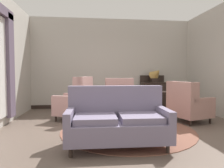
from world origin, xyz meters
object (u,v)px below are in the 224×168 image
object	(u,v)px
porcelain_vase	(135,100)
side_table	(172,101)
settee	(117,122)
armchair_foreground_right	(77,102)
armchair_beside_settee	(187,105)
sideboard	(154,93)
coffee_table	(136,110)
armchair_back_corner	(118,100)
gramophone	(156,74)

from	to	relation	value
porcelain_vase	side_table	distance (m)	1.72
settee	armchair_foreground_right	bearing A→B (deg)	112.23
porcelain_vase	armchair_beside_settee	xyz separation A→B (m)	(1.37, 0.27, -0.17)
armchair_foreground_right	side_table	distance (m)	2.70
porcelain_vase	sideboard	size ratio (longest dim) A/B	0.27
armchair_beside_settee	side_table	bearing A→B (deg)	-14.02
side_table	sideboard	bearing A→B (deg)	95.76
coffee_table	armchair_back_corner	xyz separation A→B (m)	(-0.21, 1.23, 0.06)
armchair_back_corner	side_table	xyz separation A→B (m)	(1.53, -0.15, -0.03)
coffee_table	armchair_back_corner	distance (m)	1.25
coffee_table	settee	bearing A→B (deg)	-115.95
sideboard	porcelain_vase	bearing A→B (deg)	-116.89
coffee_table	gramophone	distance (m)	2.71
settee	coffee_table	bearing A→B (deg)	65.31
porcelain_vase	armchair_beside_settee	bearing A→B (deg)	11.32
porcelain_vase	coffee_table	bearing A→B (deg)	-2.18
settee	armchair_beside_settee	size ratio (longest dim) A/B	1.59
gramophone	settee	bearing A→B (deg)	-117.78
settee	sideboard	xyz separation A→B (m)	(1.78, 3.57, 0.10)
armchair_beside_settee	sideboard	distance (m)	2.10
armchair_foreground_right	sideboard	distance (m)	2.98
porcelain_vase	settee	size ratio (longest dim) A/B	0.19
porcelain_vase	side_table	size ratio (longest dim) A/B	0.45
porcelain_vase	armchair_foreground_right	size ratio (longest dim) A/B	0.28
armchair_foreground_right	settee	bearing A→B (deg)	40.73
sideboard	gramophone	xyz separation A→B (m)	(0.05, -0.09, 0.66)
coffee_table	settee	xyz separation A→B (m)	(-0.58, -1.20, 0.03)
armchair_beside_settee	sideboard	world-z (taller)	sideboard
porcelain_vase	armchair_foreground_right	bearing A→B (deg)	148.49
armchair_back_corner	sideboard	xyz separation A→B (m)	(1.40, 1.13, 0.07)
coffee_table	sideboard	size ratio (longest dim) A/B	0.73
armchair_back_corner	sideboard	distance (m)	1.80
settee	armchair_beside_settee	bearing A→B (deg)	38.40
armchair_foreground_right	gramophone	size ratio (longest dim) A/B	1.81
armchair_beside_settee	gramophone	size ratio (longest dim) A/B	1.69
armchair_back_corner	armchair_beside_settee	xyz separation A→B (m)	(1.57, -0.96, -0.01)
armchair_beside_settee	armchair_back_corner	bearing A→B (deg)	41.57
settee	side_table	bearing A→B (deg)	51.41
porcelain_vase	armchair_back_corner	xyz separation A→B (m)	(-0.20, 1.23, -0.16)
side_table	gramophone	world-z (taller)	gramophone
armchair_back_corner	armchair_beside_settee	world-z (taller)	armchair_back_corner
settee	sideboard	bearing A→B (deg)	64.77
armchair_back_corner	side_table	distance (m)	1.54
side_table	armchair_back_corner	bearing A→B (deg)	174.32
armchair_back_corner	armchair_foreground_right	xyz separation A→B (m)	(-1.15, -0.40, 0.02)
side_table	gramophone	size ratio (longest dim) A/B	1.11
armchair_back_corner	side_table	size ratio (longest dim) A/B	1.57
settee	side_table	distance (m)	2.97
coffee_table	armchair_foreground_right	xyz separation A→B (m)	(-1.36, 0.83, 0.08)
coffee_table	armchair_beside_settee	distance (m)	1.39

